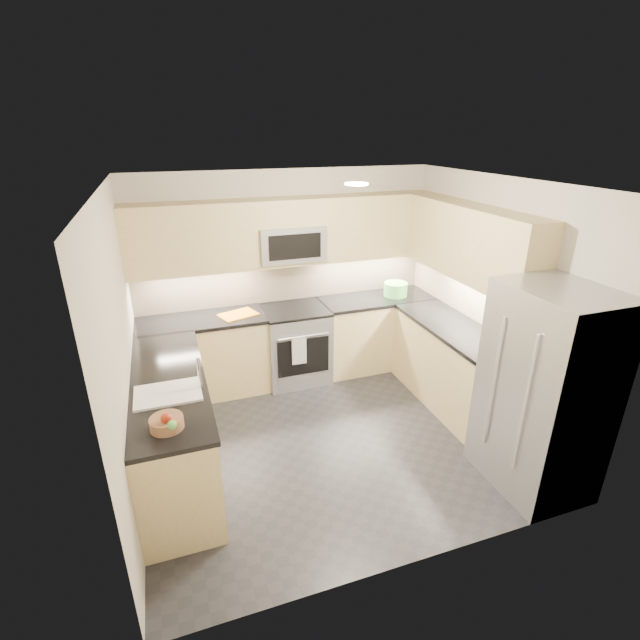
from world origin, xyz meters
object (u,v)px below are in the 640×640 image
(gas_range, at_px, (295,345))
(cutting_board, at_px, (238,315))
(refrigerator, at_px, (544,392))
(utensil_bowl, at_px, (396,289))
(fruit_basket, at_px, (167,423))
(microwave, at_px, (290,243))

(gas_range, distance_m, cutting_board, 0.83)
(refrigerator, relative_size, utensil_bowl, 6.04)
(refrigerator, bearing_deg, cutting_board, 131.23)
(gas_range, relative_size, fruit_basket, 3.84)
(microwave, bearing_deg, refrigerator, -60.38)
(refrigerator, height_order, cutting_board, refrigerator)
(microwave, xyz_separation_m, fruit_basket, (-1.52, -2.12, -0.72))
(cutting_board, distance_m, fruit_basket, 2.16)
(fruit_basket, bearing_deg, microwave, 54.28)
(microwave, distance_m, utensil_bowl, 1.50)
(utensil_bowl, height_order, cutting_board, utensil_bowl)
(microwave, relative_size, cutting_board, 1.87)
(utensil_bowl, xyz_separation_m, fruit_basket, (-2.86, -2.00, -0.04))
(gas_range, relative_size, utensil_bowl, 3.05)
(gas_range, xyz_separation_m, microwave, (0.00, 0.12, 1.24))
(utensil_bowl, bearing_deg, cutting_board, -179.61)
(gas_range, height_order, cutting_board, cutting_board)
(refrigerator, bearing_deg, microwave, 119.62)
(utensil_bowl, relative_size, fruit_basket, 1.26)
(gas_range, xyz_separation_m, cutting_board, (-0.67, -0.00, 0.49))
(gas_range, xyz_separation_m, fruit_basket, (-1.52, -1.99, 0.53))
(refrigerator, xyz_separation_m, cutting_board, (-2.12, 2.42, 0.05))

